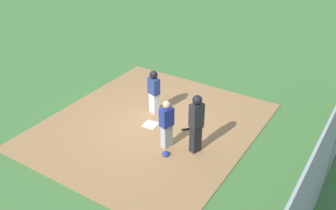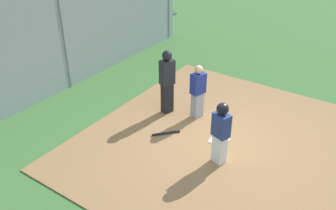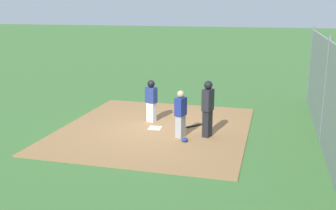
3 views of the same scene
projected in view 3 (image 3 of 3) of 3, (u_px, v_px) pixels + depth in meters
The scene contains 9 objects.
ground_plane at pixel (155, 129), 13.91m from camera, with size 140.00×140.00×0.00m, color #3D6B33.
dirt_infield at pixel (155, 129), 13.91m from camera, with size 7.20×6.40×0.03m, color olive.
home_plate at pixel (155, 128), 13.90m from camera, with size 0.44×0.44×0.02m, color white.
catcher at pixel (181, 113), 12.79m from camera, with size 0.44×0.36×1.55m.
umpire at pixel (208, 107), 12.77m from camera, with size 0.44×0.37×1.86m.
runner at pixel (151, 98), 14.50m from camera, with size 0.37×0.44×1.56m.
baseball_bat at pixel (194, 126), 14.08m from camera, with size 0.06×0.06×0.75m, color black.
catcher_mask at pixel (185, 140), 12.53m from camera, with size 0.24×0.20×0.12m, color navy.
backstop_fence at pixel (325, 93), 12.16m from camera, with size 12.00×0.10×3.35m.
Camera 3 is at (-12.72, -3.87, 4.20)m, focal length 42.41 mm.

